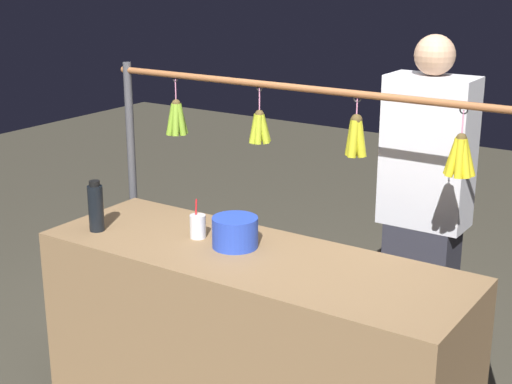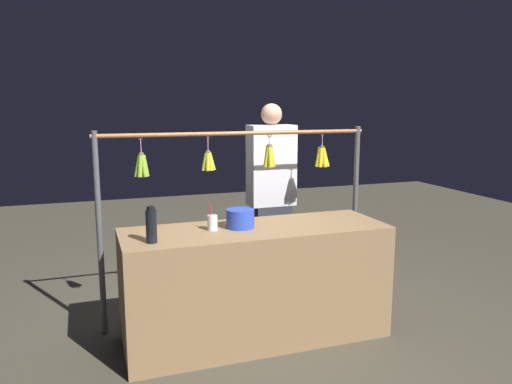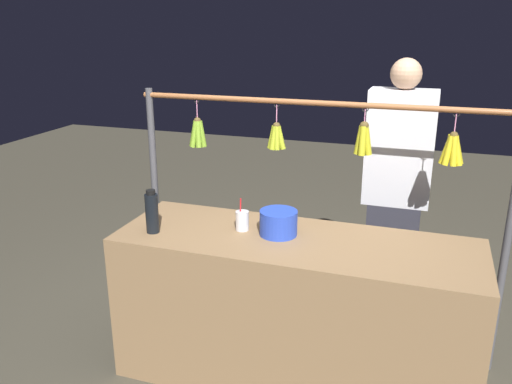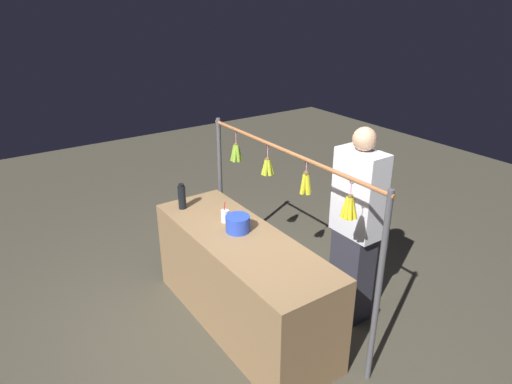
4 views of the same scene
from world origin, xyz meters
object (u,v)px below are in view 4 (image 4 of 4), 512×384
Objects in this scene: drink_cup at (225,216)px; vendor_person at (356,229)px; blue_bucket at (238,224)px; water_bottle at (182,197)px.

vendor_person is at bearing -133.02° from drink_cup.
drink_cup is (0.21, -0.00, -0.01)m from blue_bucket.
blue_bucket is at bearing 179.71° from drink_cup.
water_bottle is 1.58m from vendor_person.
drink_cup is at bearing 46.98° from vendor_person.
water_bottle is 0.49m from drink_cup.
blue_bucket is 0.12× the size of vendor_person.
vendor_person is (-0.76, -0.82, -0.04)m from drink_cup.
vendor_person reaches higher than water_bottle.
drink_cup is at bearing -0.29° from blue_bucket.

